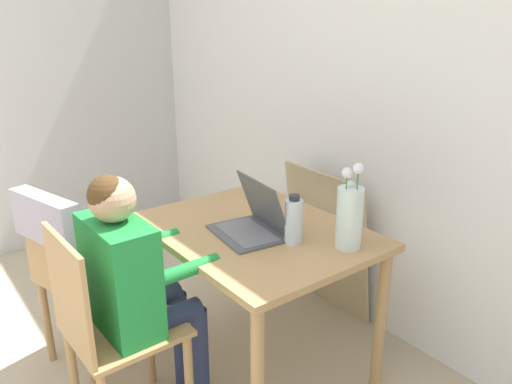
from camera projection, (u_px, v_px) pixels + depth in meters
The scene contains 9 objects.
wall_back at pixel (407, 93), 2.29m from camera, with size 6.40×0.05×2.50m.
dining_table at pixel (256, 248), 2.20m from camera, with size 1.00×0.77×0.71m.
chair_occupied at pixel (109, 331), 1.88m from camera, with size 0.41×0.41×0.88m.
chair_spare at pixel (67, 254), 2.18m from camera, with size 0.49×0.52×0.89m.
person_seated at pixel (132, 275), 1.88m from camera, with size 0.37×0.43×1.07m.
laptop at pixel (254, 221), 2.11m from camera, with size 0.35×0.29×0.24m.
flower_vase at pixel (350, 215), 1.95m from camera, with size 0.10×0.10×0.35m.
water_bottle at pixel (294, 221), 2.00m from camera, with size 0.07×0.07×0.21m.
cardboard_panel at pixel (326, 241), 2.77m from camera, with size 0.58×0.13×0.81m.
Camera 1 is at (1.41, 0.27, 1.58)m, focal length 35.00 mm.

